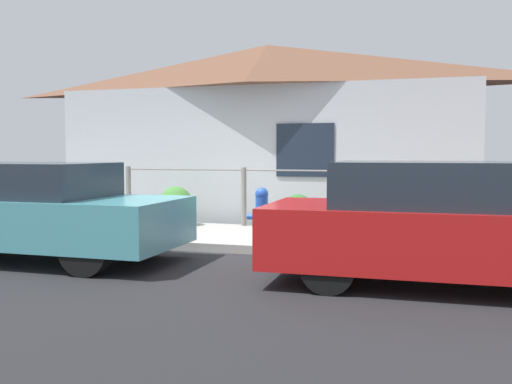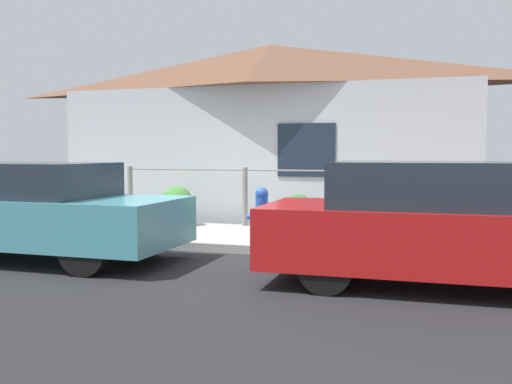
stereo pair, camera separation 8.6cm
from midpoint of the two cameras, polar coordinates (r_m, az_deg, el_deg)
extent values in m
plane|color=#262628|center=(8.67, -5.37, -5.97)|extent=(60.00, 60.00, 0.00)
cube|color=#B2AFA8|center=(9.71, -2.74, -4.48)|extent=(24.00, 2.29, 0.13)
cube|color=silver|center=(11.09, 0.04, 3.49)|extent=(8.37, 0.12, 2.80)
cube|color=#1E2838|center=(10.75, 5.27, 4.20)|extent=(1.10, 0.04, 1.00)
pyramid|color=brown|center=(12.21, 1.53, 12.33)|extent=(8.77, 2.20, 0.94)
cylinder|color=gray|center=(11.56, -12.26, -0.17)|extent=(0.10, 0.10, 1.09)
cylinder|color=gray|center=(10.58, -0.89, -0.46)|extent=(0.10, 0.10, 1.09)
cylinder|color=gray|center=(10.09, 12.16, -0.77)|extent=(0.10, 0.10, 1.09)
cylinder|color=gray|center=(10.55, -0.89, 2.21)|extent=(4.80, 0.03, 0.03)
cube|color=teal|center=(8.51, -20.90, -2.57)|extent=(4.13, 1.70, 0.63)
cube|color=#232D38|center=(8.57, -21.86, 1.16)|extent=(2.28, 1.50, 0.47)
cylinder|color=black|center=(8.44, -10.92, -4.03)|extent=(0.66, 0.20, 0.66)
cylinder|color=black|center=(7.21, -16.46, -5.49)|extent=(0.66, 0.20, 0.66)
cube|color=red|center=(6.70, 19.56, -4.32)|extent=(4.24, 1.72, 0.68)
cube|color=#232D38|center=(6.63, 18.23, 0.73)|extent=(2.34, 1.50, 0.50)
cylinder|color=black|center=(7.49, 9.14, -5.32)|extent=(0.59, 0.21, 0.58)
cylinder|color=black|center=(6.10, 7.41, -7.44)|extent=(0.59, 0.21, 0.58)
cylinder|color=blue|center=(8.64, 0.86, -2.77)|extent=(0.19, 0.19, 0.70)
sphere|color=blue|center=(8.60, 0.87, -0.20)|extent=(0.20, 0.20, 0.20)
cylinder|color=blue|center=(8.68, -0.02, -2.51)|extent=(0.17, 0.09, 0.09)
cylinder|color=blue|center=(8.60, 1.75, -2.57)|extent=(0.17, 0.09, 0.09)
cylinder|color=brown|center=(9.96, 4.54, -3.42)|extent=(0.32, 0.32, 0.16)
sphere|color=#387F38|center=(9.93, 4.54, -1.79)|extent=(0.54, 0.54, 0.54)
cylinder|color=slate|center=(10.77, -7.67, -2.76)|extent=(0.23, 0.23, 0.21)
sphere|color=#4C8E3D|center=(10.73, -7.68, -1.02)|extent=(0.60, 0.60, 0.60)
cylinder|color=slate|center=(9.86, 21.04, -3.67)|extent=(0.31, 0.31, 0.19)
sphere|color=#4C8E3D|center=(9.83, 21.08, -2.01)|extent=(0.51, 0.51, 0.51)
camera|label=1|loc=(0.04, -89.71, 0.02)|focal=40.00mm
camera|label=2|loc=(0.04, 90.29, -0.02)|focal=40.00mm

